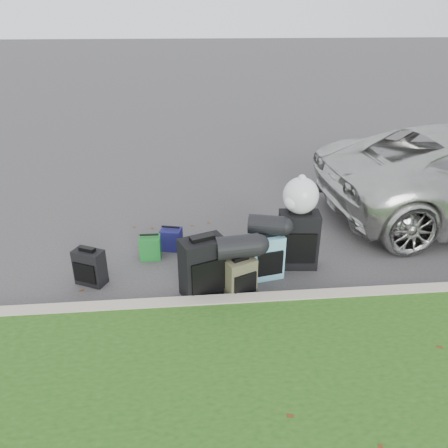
{
  "coord_description": "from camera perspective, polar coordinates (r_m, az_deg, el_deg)",
  "views": [
    {
      "loc": [
        -0.61,
        -5.27,
        3.22
      ],
      "look_at": [
        -0.1,
        0.2,
        0.55
      ],
      "focal_mm": 35.0,
      "sensor_mm": 36.0,
      "label": 1
    }
  ],
  "objects": [
    {
      "name": "curb",
      "position": [
        5.34,
        2.29,
        -10.21
      ],
      "size": [
        120.0,
        0.18,
        0.15
      ],
      "primitive_type": "cube",
      "color": "#9E937F",
      "rests_on": "ground"
    },
    {
      "name": "tote_navy",
      "position": [
        6.58,
        -6.9,
        -1.96
      ],
      "size": [
        0.35,
        0.3,
        0.32
      ],
      "primitive_type": "cube",
      "rotation": [
        0.0,
        0.0,
        -0.24
      ],
      "color": "#16164E",
      "rests_on": "ground"
    },
    {
      "name": "suitcase_olive",
      "position": [
        5.45,
        2.1,
        -7.01
      ],
      "size": [
        0.43,
        0.36,
        0.51
      ],
      "primitive_type": "cube",
      "rotation": [
        0.0,
        0.0,
        0.42
      ],
      "color": "#3C3926",
      "rests_on": "ground"
    },
    {
      "name": "suitcase_large_black_left",
      "position": [
        5.41,
        -2.78,
        -5.68
      ],
      "size": [
        0.62,
        0.5,
        0.77
      ],
      "primitive_type": "cube",
      "rotation": [
        0.0,
        0.0,
        0.37
      ],
      "color": "black",
      "rests_on": "ground"
    },
    {
      "name": "suitcase_small_black",
      "position": [
        5.95,
        -17.11,
        -5.4
      ],
      "size": [
        0.44,
        0.36,
        0.48
      ],
      "primitive_type": "cube",
      "rotation": [
        0.0,
        0.0,
        -0.45
      ],
      "color": "black",
      "rests_on": "ground"
    },
    {
      "name": "duffel_right",
      "position": [
        5.67,
        5.56,
        -0.11
      ],
      "size": [
        0.51,
        0.37,
        0.26
      ],
      "primitive_type": "cylinder",
      "rotation": [
        0.0,
        1.57,
        -0.27
      ],
      "color": "black",
      "rests_on": "suitcase_teal"
    },
    {
      "name": "trash_bag",
      "position": [
        5.85,
        9.99,
        3.67
      ],
      "size": [
        0.48,
        0.48,
        0.48
      ],
      "primitive_type": "sphere",
      "color": "silver",
      "rests_on": "suitcase_large_black_right"
    },
    {
      "name": "ground",
      "position": [
        6.2,
        1.09,
        -5.34
      ],
      "size": [
        120.0,
        120.0,
        0.0
      ],
      "primitive_type": "plane",
      "color": "#383535",
      "rests_on": "ground"
    },
    {
      "name": "duffel_left",
      "position": [
        5.3,
        1.78,
        -3.0
      ],
      "size": [
        0.57,
        0.35,
        0.29
      ],
      "primitive_type": "cylinder",
      "rotation": [
        0.0,
        1.57,
        0.12
      ],
      "color": "black",
      "rests_on": "suitcase_olive"
    },
    {
      "name": "suitcase_teal",
      "position": [
        5.82,
        5.54,
        -4.25
      ],
      "size": [
        0.47,
        0.34,
        0.61
      ],
      "primitive_type": "cube",
      "rotation": [
        0.0,
        0.0,
        0.2
      ],
      "color": "teal",
      "rests_on": "ground"
    },
    {
      "name": "tote_green",
      "position": [
        6.38,
        -9.61,
        -3.04
      ],
      "size": [
        0.3,
        0.24,
        0.33
      ],
      "primitive_type": "cube",
      "rotation": [
        0.0,
        0.0,
        -0.01
      ],
      "color": "#166622",
      "rests_on": "ground"
    },
    {
      "name": "suitcase_large_black_right",
      "position": [
        6.09,
        9.64,
        -2.05
      ],
      "size": [
        0.57,
        0.37,
        0.8
      ],
      "primitive_type": "cube",
      "rotation": [
        0.0,
        0.0,
        -0.1
      ],
      "color": "black",
      "rests_on": "ground"
    }
  ]
}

